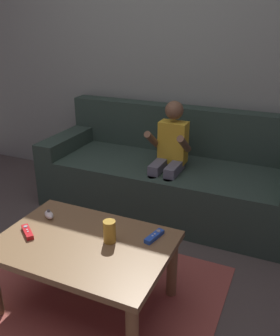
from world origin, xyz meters
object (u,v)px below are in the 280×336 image
(game_remote_red_far_corner, at_px, (27,232))
(game_remote_blue_near_edge, at_px, (154,236))
(person_seated_on_couch, at_px, (169,155))
(coffee_table, at_px, (84,251))
(couch, at_px, (171,176))
(nunchuk_white, at_px, (49,215))
(soda_can, at_px, (109,232))

(game_remote_red_far_corner, bearing_deg, game_remote_blue_near_edge, 20.67)
(person_seated_on_couch, distance_m, coffee_table, 1.12)
(game_remote_blue_near_edge, height_order, game_remote_red_far_corner, same)
(couch, bearing_deg, game_remote_red_far_corner, -105.08)
(person_seated_on_couch, bearing_deg, nunchuk_white, -111.92)
(couch, xyz_separation_m, game_remote_blue_near_edge, (0.29, -1.09, 0.15))
(couch, bearing_deg, nunchuk_white, -107.35)
(couch, xyz_separation_m, soda_can, (0.08, -1.21, 0.19))
(couch, xyz_separation_m, game_remote_red_far_corner, (-0.36, -1.33, 0.15))
(person_seated_on_couch, xyz_separation_m, coffee_table, (-0.07, -1.10, -0.18))
(game_remote_blue_near_edge, bearing_deg, couch, 104.71)
(soda_can, bearing_deg, game_remote_red_far_corner, -164.85)
(person_seated_on_couch, relative_size, soda_can, 7.63)
(nunchuk_white, xyz_separation_m, game_remote_red_far_corner, (-0.00, -0.19, -0.01))
(coffee_table, relative_size, soda_can, 7.47)
(soda_can, bearing_deg, couch, 93.95)
(nunchuk_white, height_order, game_remote_red_far_corner, nunchuk_white)
(game_remote_blue_near_edge, bearing_deg, soda_can, -148.60)
(couch, distance_m, person_seated_on_couch, 0.31)
(person_seated_on_couch, height_order, nunchuk_white, person_seated_on_couch)
(game_remote_blue_near_edge, bearing_deg, game_remote_red_far_corner, -159.33)
(game_remote_red_far_corner, bearing_deg, coffee_table, 10.98)
(nunchuk_white, relative_size, soda_can, 0.81)
(game_remote_blue_near_edge, distance_m, nunchuk_white, 0.65)
(game_remote_blue_near_edge, bearing_deg, person_seated_on_couch, 105.41)
(couch, xyz_separation_m, person_seated_on_couch, (0.03, -0.17, 0.26))
(coffee_table, height_order, game_remote_red_far_corner, game_remote_red_far_corner)
(couch, relative_size, coffee_table, 2.29)
(coffee_table, bearing_deg, game_remote_blue_near_edge, 29.05)
(coffee_table, distance_m, game_remote_blue_near_edge, 0.38)
(game_remote_red_far_corner, distance_m, soda_can, 0.46)
(game_remote_blue_near_edge, relative_size, game_remote_red_far_corner, 1.08)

